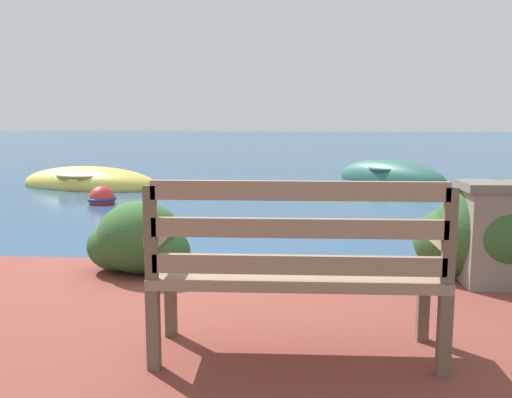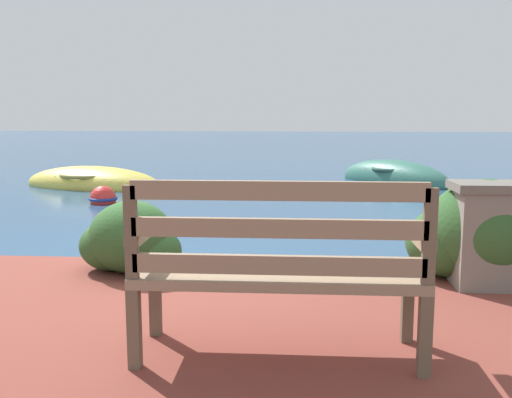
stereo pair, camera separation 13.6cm
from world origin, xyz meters
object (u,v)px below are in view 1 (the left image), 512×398
Objects in this scene: park_bench at (297,265)px; rowboat_mid at (391,179)px; mooring_buoy at (102,199)px; rowboat_nearest at (90,184)px.

park_bench is 0.55× the size of rowboat_mid.
park_bench is at bearing -64.01° from mooring_buoy.
rowboat_mid reaches higher than rowboat_nearest.
mooring_buoy is (-3.02, 6.20, -0.63)m from park_bench.
rowboat_nearest is (-3.92, 8.22, -0.64)m from park_bench.
rowboat_mid is (6.07, 1.06, 0.01)m from rowboat_nearest.
rowboat_mid is 6.01m from mooring_buoy.
park_bench reaches higher than mooring_buoy.
mooring_buoy is at bearing 121.43° from park_bench.
rowboat_mid reaches higher than mooring_buoy.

